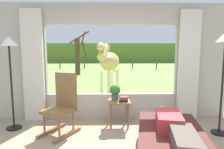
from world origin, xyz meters
The scene contains 15 objects.
back_wall_with_window centered at (0.00, 2.26, 1.25)m, with size 5.20×0.12×2.55m.
curtain_panel_left centered at (-1.69, 2.12, 1.20)m, with size 0.44×0.10×2.40m, color beige.
curtain_panel_right centered at (1.69, 2.12, 1.20)m, with size 0.44×0.10×2.40m, color beige.
outdoor_pasture_lawn centered at (0.00, 13.16, 0.01)m, with size 36.00×21.68×0.02m, color #759E47.
distant_hill_ridge centered at (0.00, 23.00, 1.20)m, with size 36.00×2.00×2.40m, color olive.
recliner_sofa centered at (0.79, 0.44, 0.22)m, with size 1.20×1.84×0.42m.
reclining_person centered at (0.79, 0.39, 0.52)m, with size 0.45×1.43×0.22m.
rocking_chair centered at (-0.93, 1.43, 0.55)m, with size 0.74×0.82×1.12m.
side_table centered at (0.14, 1.76, 0.43)m, with size 0.44×0.44×0.52m.
potted_plant centered at (0.06, 1.82, 0.70)m, with size 0.22×0.22×0.32m.
book_stack centered at (0.23, 1.70, 0.57)m, with size 0.20×0.16×0.10m.
floor_lamp_left centered at (-1.94, 1.63, 1.45)m, with size 0.32×0.32×1.80m.
horse centered at (-0.04, 4.24, 1.16)m, with size 0.88×1.82×1.73m.
pasture_tree centered at (-1.92, 10.07, 1.26)m, with size 1.34×1.16×2.75m.
pasture_fence_line centered at (0.00, 13.88, 0.74)m, with size 16.10×0.10×1.10m.
Camera 1 is at (-0.09, -2.07, 1.54)m, focal length 31.03 mm.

